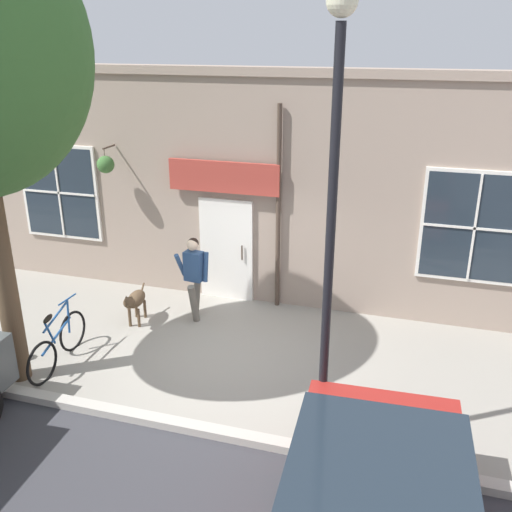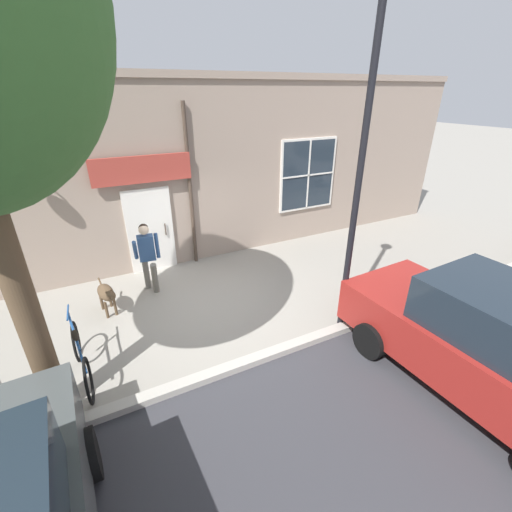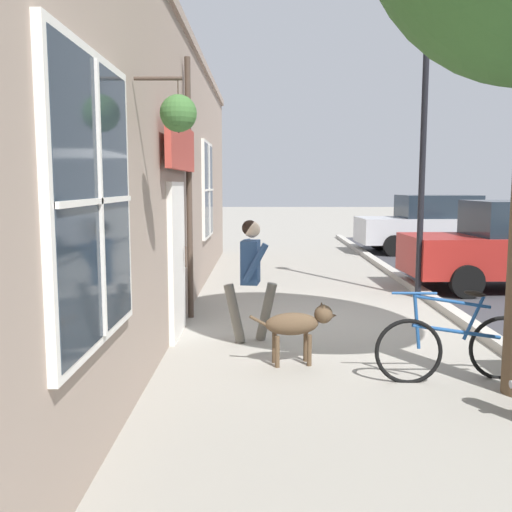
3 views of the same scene
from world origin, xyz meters
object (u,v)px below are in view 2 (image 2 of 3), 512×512
leaning_bicycle (81,357)px  street_lamp (365,134)px  parked_car_mid_block (493,345)px  pedestrian_walking (147,252)px  dog_on_leash (107,294)px

leaning_bicycle → street_lamp: street_lamp is taller
leaning_bicycle → parked_car_mid_block: 6.15m
pedestrian_walking → leaning_bicycle: 2.72m
dog_on_leash → street_lamp: 5.58m
dog_on_leash → street_lamp: bearing=58.0°
parked_car_mid_block → street_lamp: (-2.21, -0.84, 2.67)m
dog_on_leash → leaning_bicycle: bearing=-18.3°
pedestrian_walking → leaning_bicycle: (2.19, -1.51, -0.58)m
pedestrian_walking → parked_car_mid_block: bearing=36.2°
dog_on_leash → leaning_bicycle: 1.72m
dog_on_leash → street_lamp: (2.46, 3.94, 3.08)m
dog_on_leash → parked_car_mid_block: bearing=45.7°
parked_car_mid_block → dog_on_leash: bearing=-134.3°
pedestrian_walking → dog_on_leash: bearing=-60.1°
dog_on_leash → parked_car_mid_block: 6.70m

